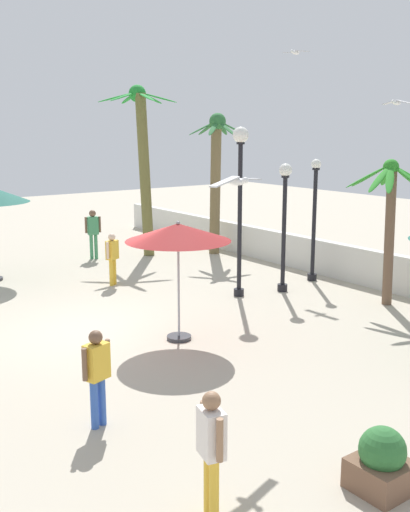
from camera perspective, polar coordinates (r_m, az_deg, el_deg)
The scene contains 17 objects.
ground_plane at distance 13.92m, azimuth -9.56°, elevation -7.08°, with size 56.00×56.00×0.00m, color #B2A893.
boundary_wall at distance 18.70m, azimuth 13.17°, elevation -0.60°, with size 25.20×0.30×1.08m, color silver.
patio_umbrella_1 at distance 12.71m, azimuth -2.55°, elevation 2.12°, with size 2.25×2.25×2.60m.
palm_tree_1 at distance 21.81m, azimuth -5.90°, elevation 9.64°, with size 2.82×2.71×6.01m.
palm_tree_2 at distance 21.76m, azimuth 1.04°, elevation 8.18°, with size 2.07×1.92×5.04m.
palm_tree_3 at distance 16.09m, azimuth 17.03°, elevation 4.24°, with size 2.23×2.22×3.75m.
lamp_post_0 at distance 16.09m, azimuth 3.33°, elevation 6.65°, with size 0.42×0.42×4.55m.
lamp_post_1 at distance 16.80m, azimuth 7.49°, elevation 3.87°, with size 0.36×0.36×3.57m.
lamp_post_2 at distance 18.22m, azimuth 10.26°, elevation 3.65°, with size 0.29×0.29×3.63m.
guest_0 at distance 21.43m, azimuth -10.51°, elevation 2.49°, with size 0.33×0.54×1.73m.
guest_1 at distance 17.75m, azimuth -8.74°, elevation 0.16°, with size 0.39×0.49×1.53m.
guest_2 at distance 9.43m, azimuth -10.16°, elevation -10.49°, with size 0.34×0.54×1.55m.
guest_3 at distance 7.26m, azimuth 0.61°, elevation -17.23°, with size 0.55×0.32×1.59m.
seagull_0 at distance 20.00m, azimuth 8.53°, elevation 18.47°, with size 1.06×0.38×0.14m.
seagull_1 at distance 17.84m, azimuth 17.59°, elevation 13.63°, with size 0.90×0.38×0.14m.
seagull_2 at distance 9.58m, azimuth 3.06°, elevation 7.08°, with size 0.46×1.23×0.15m.
planter at distance 8.34m, azimuth 16.32°, elevation -18.14°, with size 0.70×0.70×0.85m.
Camera 1 is at (11.83, -5.81, 4.50)m, focal length 42.43 mm.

